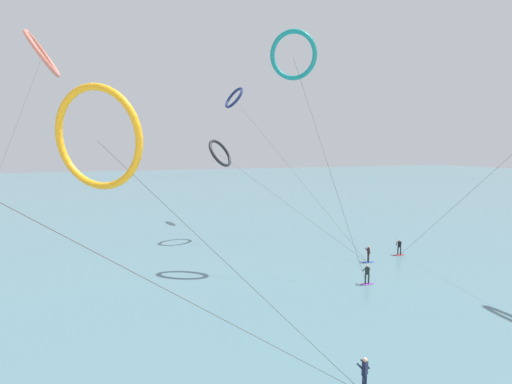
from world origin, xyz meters
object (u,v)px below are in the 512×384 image
object	(u,v)px
surfer_emerald	(364,377)
kite_navy	(234,98)
surfer_violet	(367,276)
kite_teal	(293,55)
kite_amber	(98,138)
kite_coral	(42,54)
kite_charcoal	(220,153)
surfer_crimson	(399,248)
surfer_cobalt	(368,255)

from	to	relation	value
surfer_emerald	kite_navy	bearing A→B (deg)	-131.84
surfer_violet	kite_teal	distance (m)	20.66
kite_amber	surfer_violet	bearing A→B (deg)	-118.76
surfer_emerald	kite_amber	world-z (taller)	kite_amber
surfer_violet	kite_coral	distance (m)	38.89
kite_teal	kite_amber	bearing A→B (deg)	84.84
kite_charcoal	kite_coral	world-z (taller)	kite_coral
surfer_emerald	kite_teal	size ratio (longest dim) A/B	0.08
kite_amber	kite_navy	xyz separation A→B (m)	(18.28, 39.84, 7.17)
surfer_crimson	surfer_cobalt	xyz separation A→B (m)	(-4.75, -1.12, 0.00)
kite_charcoal	surfer_emerald	bearing A→B (deg)	-137.20
kite_coral	surfer_cobalt	bearing A→B (deg)	-111.63
kite_amber	kite_navy	size ratio (longest dim) A/B	0.50
kite_charcoal	kite_coral	distance (m)	21.50
kite_charcoal	kite_navy	bearing A→B (deg)	21.18
surfer_emerald	kite_coral	bearing A→B (deg)	-94.87
surfer_cobalt	kite_charcoal	bearing A→B (deg)	-118.18
surfer_emerald	kite_coral	distance (m)	42.08
surfer_cobalt	kite_charcoal	xyz separation A→B (m)	(-11.33, 14.58, 10.03)
surfer_crimson	kite_navy	xyz separation A→B (m)	(-10.69, 25.32, 18.28)
kite_coral	surfer_emerald	bearing A→B (deg)	-147.34
kite_charcoal	kite_navy	distance (m)	15.43
surfer_violet	surfer_cobalt	distance (m)	6.63
surfer_crimson	kite_charcoal	world-z (taller)	kite_charcoal
kite_amber	kite_teal	distance (m)	23.59
kite_charcoal	kite_navy	size ratio (longest dim) A/B	0.59
kite_teal	kite_navy	distance (m)	25.00
surfer_crimson	surfer_cobalt	distance (m)	4.88
surfer_crimson	kite_teal	distance (m)	22.86
surfer_crimson	kite_coral	size ratio (longest dim) A/B	0.04
surfer_violet	kite_coral	size ratio (longest dim) A/B	0.04
surfer_violet	kite_charcoal	xyz separation A→B (m)	(-7.37, 19.89, 10.03)
surfer_crimson	surfer_violet	distance (m)	10.83
surfer_emerald	kite_coral	size ratio (longest dim) A/B	0.04
surfer_cobalt	surfer_emerald	size ratio (longest dim) A/B	1.00
surfer_cobalt	kite_teal	size ratio (longest dim) A/B	0.08
kite_charcoal	kite_navy	xyz separation A→B (m)	(5.40, 11.86, 8.25)
kite_charcoal	surfer_cobalt	bearing A→B (deg)	-96.50
surfer_violet	surfer_cobalt	size ratio (longest dim) A/B	1.00
kite_charcoal	surfer_crimson	bearing A→B (deg)	-84.28
kite_teal	kite_navy	size ratio (longest dim) A/B	0.77
kite_navy	kite_amber	bearing A→B (deg)	-35.59
surfer_violet	kite_navy	distance (m)	36.69
kite_amber	kite_coral	bearing A→B (deg)	-38.66
surfer_crimson	kite_charcoal	xyz separation A→B (m)	(-16.08, 13.45, 10.03)
surfer_cobalt	kite_coral	distance (m)	39.36
surfer_violet	kite_charcoal	world-z (taller)	kite_charcoal
surfer_cobalt	kite_navy	world-z (taller)	kite_navy
kite_amber	kite_coral	xyz separation A→B (m)	(-5.97, 28.35, 9.25)
kite_amber	surfer_crimson	bearing A→B (deg)	-113.91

